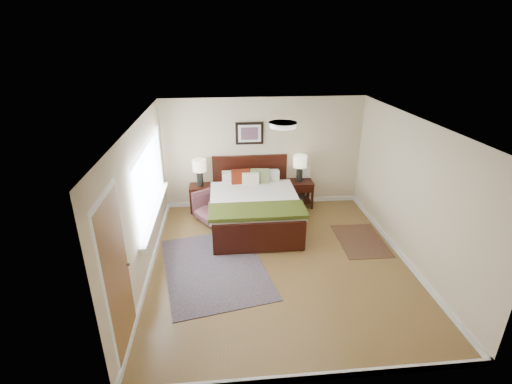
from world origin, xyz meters
TOP-DOWN VIEW (x-y plane):
  - floor at (0.00, 0.00)m, footprint 5.00×5.00m
  - back_wall at (0.00, 2.50)m, footprint 4.50×0.04m
  - front_wall at (0.00, -2.50)m, footprint 4.50×0.04m
  - left_wall at (-2.25, 0.00)m, footprint 0.04×5.00m
  - right_wall at (2.25, 0.00)m, footprint 0.04×5.00m
  - ceiling at (0.00, 0.00)m, footprint 4.50×5.00m
  - window at (-2.20, 0.70)m, footprint 0.11×2.72m
  - door at (-2.23, -1.75)m, footprint 0.06×1.00m
  - ceil_fixture at (0.00, 0.00)m, footprint 0.44×0.44m
  - bed at (-0.32, 1.41)m, footprint 1.82×2.22m
  - wall_art at (-0.32, 2.47)m, footprint 0.62×0.05m
  - nightstand_left at (-1.45, 2.25)m, footprint 0.50×0.45m
  - nightstand_right at (0.80, 2.26)m, footprint 0.62×0.47m
  - lamp_left at (-1.45, 2.27)m, footprint 0.30×0.30m
  - lamp_right at (0.80, 2.27)m, footprint 0.30×0.30m
  - armchair at (-1.15, 1.70)m, footprint 0.99×0.98m
  - rug_persian at (-1.14, -0.08)m, footprint 2.08×2.61m
  - rug_navy at (1.71, 0.55)m, footprint 0.89×1.32m

SIDE VIEW (x-z plane):
  - floor at x=0.00m, z-range 0.00..0.00m
  - rug_persian at x=-1.14m, z-range 0.00..0.01m
  - rug_navy at x=1.71m, z-range 0.00..0.01m
  - armchair at x=-1.15m, z-range 0.00..0.66m
  - nightstand_right at x=0.80m, z-range 0.06..0.68m
  - nightstand_left at x=-1.45m, z-range 0.18..0.77m
  - bed at x=-0.32m, z-range -0.05..1.15m
  - lamp_left at x=-1.45m, z-range 0.71..1.32m
  - lamp_right at x=0.80m, z-range 0.73..1.34m
  - door at x=-2.23m, z-range -0.02..2.16m
  - back_wall at x=0.00m, z-range 0.00..2.50m
  - front_wall at x=0.00m, z-range 0.00..2.50m
  - left_wall at x=-2.25m, z-range 0.00..2.50m
  - right_wall at x=2.25m, z-range 0.00..2.50m
  - window at x=-2.20m, z-range 0.72..2.04m
  - wall_art at x=-0.32m, z-range 1.47..1.97m
  - ceil_fixture at x=0.00m, z-range 2.43..2.50m
  - ceiling at x=0.00m, z-range 2.49..2.51m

